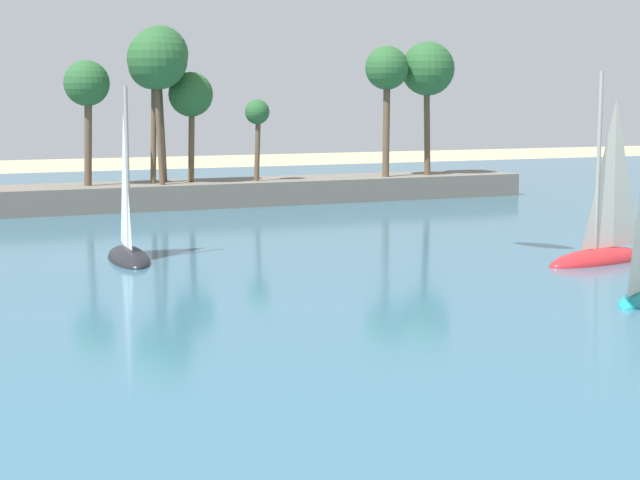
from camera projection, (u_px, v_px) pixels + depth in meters
The scene contains 3 objects.
sailboat_mid_bay at pixel (640, 287), 39.36m from camera, with size 4.13×3.27×5.98m.
sailboat_toward_headland at pixel (128, 243), 49.57m from camera, with size 2.46×6.28×8.88m.
sailboat_far_left at pixel (602, 243), 49.01m from camera, with size 6.88×3.21×9.60m.
Camera 1 is at (-6.25, -7.84, 7.67)m, focal length 57.99 mm.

